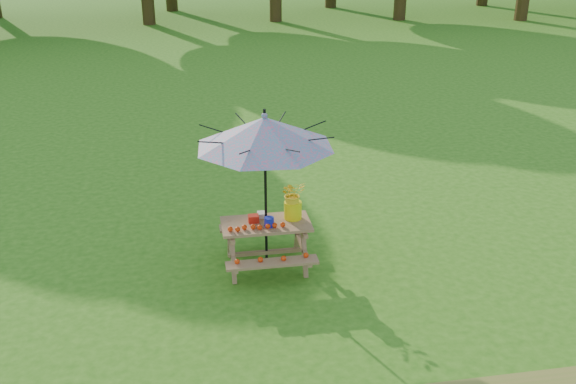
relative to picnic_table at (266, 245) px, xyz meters
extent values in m
plane|color=#2D6813|center=(3.01, -0.50, -0.33)|extent=(120.00, 120.00, 0.00)
cube|color=#8F5F40|center=(0.00, 0.00, 0.32)|extent=(1.20, 0.62, 0.04)
cube|color=#8F5F40|center=(0.00, -0.55, 0.03)|extent=(1.20, 0.22, 0.04)
cube|color=#8F5F40|center=(0.00, 0.55, 0.03)|extent=(1.20, 0.22, 0.04)
cylinder|color=black|center=(0.00, 0.00, 0.80)|extent=(0.04, 0.04, 2.25)
cone|color=#2097B5|center=(0.00, 0.00, 1.62)|extent=(2.32, 2.32, 0.39)
sphere|color=#2097B5|center=(0.00, 0.00, 1.84)|extent=(0.08, 0.08, 0.08)
cube|color=red|center=(-0.16, 0.06, 0.39)|extent=(0.14, 0.12, 0.10)
cylinder|color=#151DB0|center=(0.03, -0.11, 0.41)|extent=(0.13, 0.13, 0.13)
cube|color=beige|center=(-0.03, 0.19, 0.38)|extent=(0.13, 0.13, 0.07)
cylinder|color=#FAEC0D|center=(0.38, 0.08, 0.46)|extent=(0.24, 0.24, 0.24)
imported|color=yellow|center=(0.38, 0.08, 0.71)|extent=(0.39, 0.36, 0.36)
camera|label=1|loc=(-1.01, -7.70, 4.13)|focal=40.00mm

